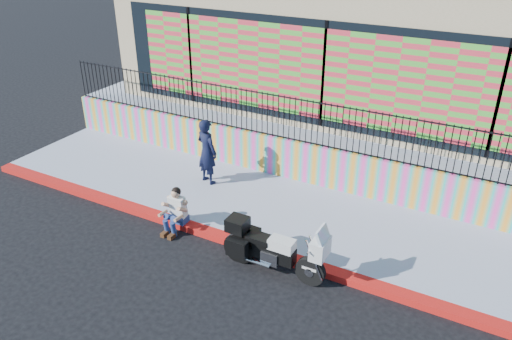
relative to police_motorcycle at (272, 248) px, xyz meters
The scene contains 10 objects.
ground 1.12m from the police_motorcycle, 152.62° to the left, with size 90.00×90.00×0.00m, color black.
red_curb 1.08m from the police_motorcycle, 152.62° to the left, with size 16.00×0.30×0.15m, color #9E0B11.
sidewalk 2.31m from the police_motorcycle, 112.14° to the left, with size 16.00×3.00×0.15m, color #99A0B7.
mural_wall 3.79m from the police_motorcycle, 102.98° to the left, with size 16.00×0.20×1.10m, color #FF43AC.
metal_fence 3.99m from the police_motorcycle, 102.98° to the left, with size 15.80×0.04×1.20m, color black, non-canonical shape.
elevated_platform 8.83m from the police_motorcycle, 95.53° to the left, with size 16.00×10.00×1.25m, color #99A0B7.
storefront_building 9.02m from the police_motorcycle, 95.67° to the left, with size 14.00×8.06×4.00m.
police_motorcycle is the anchor object (origin of this frame).
police_officer 3.98m from the police_motorcycle, 142.65° to the left, with size 0.65×0.43×1.79m, color black.
seated_man 2.65m from the police_motorcycle, behind, with size 0.54×0.71×1.06m.
Camera 1 is at (4.50, -7.84, 6.59)m, focal length 35.00 mm.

